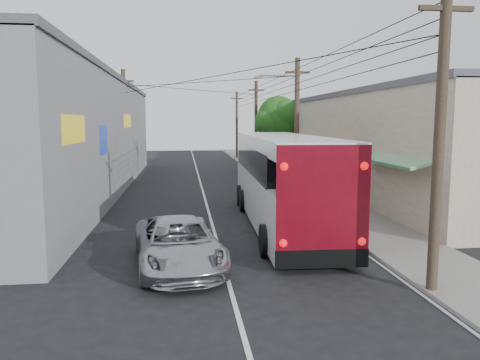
% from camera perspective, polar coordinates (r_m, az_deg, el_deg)
% --- Properties ---
extents(ground, '(120.00, 120.00, 0.00)m').
position_cam_1_polar(ground, '(13.89, -1.63, -11.63)').
color(ground, black).
rests_on(ground, ground).
extents(sidewalk, '(3.00, 80.00, 0.12)m').
position_cam_1_polar(sidewalk, '(34.26, 6.14, -0.29)').
color(sidewalk, slate).
rests_on(sidewalk, ground).
extents(building_right, '(7.09, 40.00, 6.25)m').
position_cam_1_polar(building_right, '(37.17, 12.29, 4.96)').
color(building_right, beige).
rests_on(building_right, ground).
extents(building_left, '(7.20, 36.00, 7.25)m').
position_cam_1_polar(building_left, '(31.95, -20.20, 5.25)').
color(building_left, gray).
rests_on(building_left, ground).
extents(utility_poles, '(11.80, 45.28, 8.00)m').
position_cam_1_polar(utility_poles, '(33.70, 0.47, 6.57)').
color(utility_poles, '#473828').
rests_on(utility_poles, ground).
extents(street_tree, '(4.40, 4.00, 6.60)m').
position_cam_1_polar(street_tree, '(39.93, 4.80, 7.42)').
color(street_tree, '#3F2B19').
rests_on(street_tree, ground).
extents(coach_bus, '(3.46, 13.53, 3.87)m').
position_cam_1_polar(coach_bus, '(20.21, 5.15, 0.11)').
color(coach_bus, white).
rests_on(coach_bus, ground).
extents(jeepney, '(3.12, 5.64, 1.49)m').
position_cam_1_polar(jeepney, '(14.58, -7.54, -7.71)').
color(jeepney, '#B5B5BC').
rests_on(jeepney, ground).
extents(parked_suv, '(2.42, 5.47, 1.56)m').
position_cam_1_polar(parked_suv, '(26.82, 3.90, -0.77)').
color(parked_suv, gray).
rests_on(parked_suv, ground).
extents(parked_car_mid, '(2.03, 4.02, 1.31)m').
position_cam_1_polar(parked_car_mid, '(34.58, 2.79, 0.81)').
color(parked_car_mid, '#29292E').
rests_on(parked_car_mid, ground).
extents(parked_car_far, '(1.86, 4.46, 1.43)m').
position_cam_1_polar(parked_car_far, '(41.93, 1.08, 2.02)').
color(parked_car_far, black).
rests_on(parked_car_far, ground).
extents(pedestrian_near, '(0.75, 0.63, 1.74)m').
position_cam_1_polar(pedestrian_near, '(24.95, 13.74, -1.08)').
color(pedestrian_near, '#CE6D9A').
rests_on(pedestrian_near, sidewalk).
extents(pedestrian_far, '(0.87, 0.79, 1.45)m').
position_cam_1_polar(pedestrian_far, '(31.90, 8.31, 0.55)').
color(pedestrian_far, '#7F9CB9').
rests_on(pedestrian_far, sidewalk).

